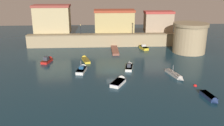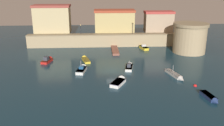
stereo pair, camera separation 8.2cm
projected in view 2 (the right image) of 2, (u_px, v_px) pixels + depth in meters
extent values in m
plane|color=#112D3D|center=(112.00, 71.00, 54.85)|extent=(128.29, 128.29, 0.00)
cube|color=#9E8966|center=(108.00, 40.00, 75.71)|extent=(49.50, 2.43, 3.71)
cube|color=#817053|center=(108.00, 34.00, 75.09)|extent=(49.50, 2.73, 0.24)
cube|color=tan|center=(52.00, 20.00, 76.88)|extent=(11.04, 5.82, 8.05)
cube|color=brown|center=(51.00, 6.00, 75.52)|extent=(11.48, 6.05, 0.70)
cube|color=tan|center=(114.00, 22.00, 78.12)|extent=(12.36, 5.77, 6.43)
cube|color=#A03F28|center=(114.00, 11.00, 77.01)|extent=(12.86, 6.00, 0.70)
cube|color=tan|center=(159.00, 23.00, 78.25)|extent=(8.91, 4.34, 5.99)
cube|color=#AA3C36|center=(159.00, 12.00, 77.21)|extent=(9.26, 4.52, 0.70)
cylinder|color=#9E8966|center=(190.00, 39.00, 68.57)|extent=(8.97, 8.97, 7.55)
cylinder|color=#867556|center=(191.00, 24.00, 67.27)|extent=(9.69, 9.69, 0.80)
cube|color=brown|center=(115.00, 50.00, 70.70)|extent=(1.86, 9.36, 0.58)
cylinder|color=brown|center=(117.00, 47.00, 73.68)|extent=(0.20, 0.20, 0.70)
cylinder|color=brown|center=(118.00, 50.00, 70.72)|extent=(0.20, 0.20, 0.70)
cylinder|color=brown|center=(119.00, 53.00, 67.76)|extent=(0.20, 0.20, 0.70)
cylinder|color=black|center=(81.00, 30.00, 74.21)|extent=(0.12, 0.12, 2.62)
sphere|color=#F9D172|center=(81.00, 25.00, 73.76)|extent=(0.32, 0.32, 0.32)
cylinder|color=black|center=(133.00, 28.00, 74.94)|extent=(0.12, 0.12, 3.26)
sphere|color=#F9D172|center=(133.00, 23.00, 74.38)|extent=(0.32, 0.32, 0.32)
cube|color=silver|center=(129.00, 68.00, 55.91)|extent=(2.24, 4.41, 0.69)
cone|color=silver|center=(130.00, 64.00, 58.39)|extent=(1.58, 1.42, 1.38)
cube|color=slate|center=(129.00, 66.00, 55.81)|extent=(2.29, 4.50, 0.08)
cube|color=#333842|center=(129.00, 65.00, 55.34)|extent=(1.04, 1.43, 0.79)
cube|color=#99B7C6|center=(129.00, 64.00, 55.93)|extent=(0.72, 0.20, 0.48)
cylinder|color=#B2B2B7|center=(129.00, 64.00, 55.42)|extent=(0.08, 0.08, 1.41)
cube|color=navy|center=(208.00, 96.00, 41.86)|extent=(1.75, 3.85, 0.67)
cone|color=navy|center=(216.00, 102.00, 39.70)|extent=(1.30, 1.20, 1.16)
cube|color=black|center=(209.00, 95.00, 41.77)|extent=(1.79, 3.93, 0.08)
cube|color=red|center=(47.00, 61.00, 60.69)|extent=(2.46, 3.88, 0.65)
cone|color=red|center=(51.00, 59.00, 62.78)|extent=(1.74, 1.36, 1.54)
cube|color=#461109|center=(47.00, 60.00, 60.60)|extent=(2.51, 3.95, 0.08)
cube|color=#333842|center=(46.00, 58.00, 60.29)|extent=(1.35, 1.59, 0.90)
cube|color=#99B7C6|center=(47.00, 57.00, 60.92)|extent=(0.92, 0.29, 0.54)
cube|color=gold|center=(86.00, 60.00, 61.53)|extent=(2.45, 4.66, 0.58)
cone|color=gold|center=(84.00, 57.00, 64.06)|extent=(1.56, 1.54, 1.28)
cube|color=brown|center=(86.00, 59.00, 61.45)|extent=(2.50, 4.75, 0.08)
cube|color=white|center=(118.00, 83.00, 47.30)|extent=(3.42, 4.32, 0.72)
cone|color=white|center=(123.00, 79.00, 49.43)|extent=(2.01, 1.77, 1.69)
cube|color=slate|center=(118.00, 81.00, 47.20)|extent=(3.49, 4.41, 0.08)
cube|color=gold|center=(144.00, 48.00, 72.83)|extent=(2.37, 4.15, 0.79)
cone|color=gold|center=(141.00, 46.00, 75.06)|extent=(1.60, 1.40, 1.38)
cube|color=#546213|center=(144.00, 47.00, 72.72)|extent=(2.42, 4.24, 0.08)
cube|color=silver|center=(144.00, 45.00, 72.87)|extent=(1.38, 1.16, 0.59)
cube|color=silver|center=(173.00, 74.00, 52.16)|extent=(2.37, 5.54, 0.62)
cone|color=silver|center=(182.00, 80.00, 49.10)|extent=(1.40, 1.62, 1.11)
cube|color=#4F5768|center=(174.00, 73.00, 52.08)|extent=(2.42, 5.65, 0.08)
cylinder|color=#B2B2B7|center=(173.00, 69.00, 52.13)|extent=(0.08, 0.08, 1.55)
cube|color=silver|center=(81.00, 70.00, 54.08)|extent=(2.31, 4.43, 0.74)
cone|color=silver|center=(84.00, 67.00, 56.58)|extent=(1.73, 1.42, 1.56)
cube|color=#4F585B|center=(81.00, 69.00, 53.98)|extent=(2.35, 4.51, 0.08)
cube|color=navy|center=(82.00, 67.00, 54.11)|extent=(1.20, 1.42, 0.57)
cylinder|color=#B2B2B7|center=(81.00, 65.00, 53.42)|extent=(0.08, 0.08, 1.91)
sphere|color=red|center=(195.00, 86.00, 46.79)|extent=(0.66, 0.66, 0.66)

